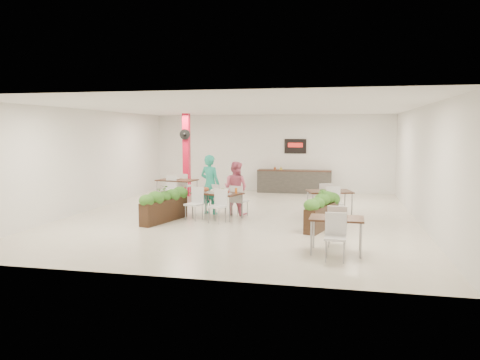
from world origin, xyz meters
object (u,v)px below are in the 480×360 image
object	(u,v)px
main_table	(217,196)
service_counter	(294,181)
side_table_c	(336,224)
side_table_b	(329,195)
diner_woman	(236,188)
planter_left	(164,203)
red_column	(186,154)
side_table_a	(177,182)
diner_man	(210,184)
planter_right	(322,209)

from	to	relation	value
main_table	service_counter	bearing A→B (deg)	74.96
side_table_c	side_table_b	bearing A→B (deg)	94.63
diner_woman	planter_left	bearing A→B (deg)	59.49
red_column	planter_left	world-z (taller)	red_column
red_column	side_table_a	bearing A→B (deg)	-91.49
service_counter	side_table_c	xyz separation A→B (m)	(1.80, -9.39, 0.12)
main_table	side_table_b	distance (m)	3.37
diner_man	side_table_a	size ratio (longest dim) A/B	1.09
planter_right	side_table_a	bearing A→B (deg)	143.25
diner_man	diner_woman	distance (m)	0.81
main_table	diner_man	bearing A→B (deg)	120.86
diner_man	planter_right	world-z (taller)	diner_man
planter_left	side_table_b	bearing A→B (deg)	22.98
planter_right	side_table_a	size ratio (longest dim) A/B	1.14
service_counter	side_table_b	distance (m)	5.26
diner_man	side_table_c	size ratio (longest dim) A/B	1.11
side_table_a	side_table_c	world-z (taller)	same
diner_woman	diner_man	bearing A→B (deg)	18.94
side_table_a	planter_right	bearing A→B (deg)	-26.35
side_table_b	planter_left	bearing A→B (deg)	-172.75
main_table	diner_man	world-z (taller)	diner_man
planter_left	service_counter	bearing A→B (deg)	66.96
red_column	diner_man	distance (m)	4.17
main_table	planter_left	world-z (taller)	planter_left
planter_left	planter_right	distance (m)	4.36
service_counter	red_column	bearing A→B (deg)	-155.00
diner_man	diner_woman	xyz separation A→B (m)	(0.80, -0.00, -0.10)
red_column	main_table	xyz separation A→B (m)	(2.36, -4.25, -1.01)
diner_man	side_table_a	xyz separation A→B (m)	(-1.99, 2.57, -0.26)
service_counter	planter_left	world-z (taller)	service_counter
red_column	diner_man	xyz separation A→B (m)	(1.97, -3.60, -0.74)
diner_woman	side_table_b	bearing A→B (deg)	-152.11
diner_woman	side_table_b	size ratio (longest dim) A/B	0.97
service_counter	side_table_c	distance (m)	9.56
side_table_c	red_column	bearing A→B (deg)	128.92
diner_man	red_column	bearing A→B (deg)	-42.42
side_table_a	side_table_c	xyz separation A→B (m)	(5.82, -6.50, -0.03)
side_table_a	side_table_b	size ratio (longest dim) A/B	1.00
side_table_a	side_table_b	distance (m)	5.97
diner_woman	side_table_a	size ratio (longest dim) A/B	0.97
main_table	side_table_c	bearing A→B (deg)	-43.57
diner_man	planter_right	xyz separation A→B (m)	(3.44, -1.48, -0.41)
planter_right	side_table_b	size ratio (longest dim) A/B	1.14
diner_man	planter_right	bearing A→B (deg)	175.61
red_column	diner_man	size ratio (longest dim) A/B	1.76
service_counter	side_table_a	xyz separation A→B (m)	(-4.03, -2.89, 0.15)
service_counter	planter_left	size ratio (longest dim) A/B	1.56
planter_left	side_table_b	distance (m)	4.88
service_counter	planter_right	xyz separation A→B (m)	(1.41, -6.95, 0.01)
red_column	side_table_a	world-z (taller)	red_column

